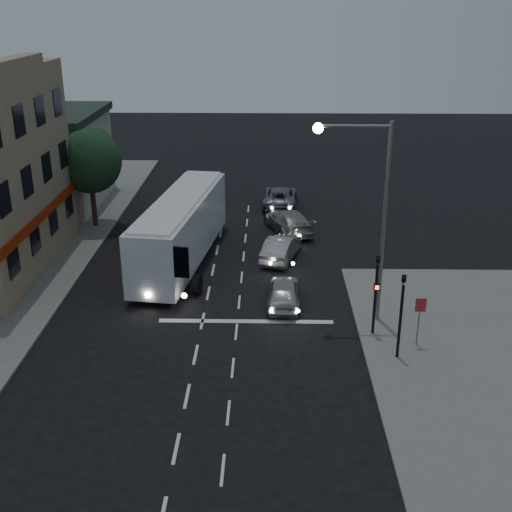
{
  "coord_description": "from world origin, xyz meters",
  "views": [
    {
      "loc": [
        2.95,
        -24.14,
        13.72
      ],
      "look_at": [
        2.41,
        4.59,
        2.2
      ],
      "focal_mm": 45.0,
      "sensor_mm": 36.0,
      "label": 1
    }
  ],
  "objects_px": {
    "car_sedan_b": "(288,221)",
    "street_tree": "(89,158)",
    "tour_bus": "(181,228)",
    "car_suv": "(284,292)",
    "traffic_signal_main": "(376,285)",
    "car_sedan_a": "(281,248)",
    "traffic_signal_side": "(402,306)",
    "streetlight": "(370,201)",
    "regulatory_sign": "(420,314)",
    "car_sedan_c": "(280,197)"
  },
  "relations": [
    {
      "from": "car_suv",
      "to": "traffic_signal_side",
      "type": "bearing_deg",
      "value": 134.24
    },
    {
      "from": "tour_bus",
      "to": "car_suv",
      "type": "relative_size",
      "value": 3.18
    },
    {
      "from": "regulatory_sign",
      "to": "streetlight",
      "type": "distance_m",
      "value": 5.18
    },
    {
      "from": "regulatory_sign",
      "to": "streetlight",
      "type": "xyz_separation_m",
      "value": [
        -1.96,
        2.44,
        4.14
      ]
    },
    {
      "from": "tour_bus",
      "to": "car_suv",
      "type": "bearing_deg",
      "value": -36.39
    },
    {
      "from": "traffic_signal_main",
      "to": "car_sedan_b",
      "type": "bearing_deg",
      "value": 103.89
    },
    {
      "from": "traffic_signal_main",
      "to": "street_tree",
      "type": "relative_size",
      "value": 0.66
    },
    {
      "from": "car_suv",
      "to": "tour_bus",
      "type": "bearing_deg",
      "value": -42.04
    },
    {
      "from": "car_sedan_a",
      "to": "traffic_signal_side",
      "type": "relative_size",
      "value": 1.0
    },
    {
      "from": "traffic_signal_side",
      "to": "streetlight",
      "type": "distance_m",
      "value": 4.84
    },
    {
      "from": "tour_bus",
      "to": "car_sedan_b",
      "type": "bearing_deg",
      "value": 47.71
    },
    {
      "from": "car_sedan_b",
      "to": "streetlight",
      "type": "distance_m",
      "value": 13.45
    },
    {
      "from": "car_sedan_b",
      "to": "regulatory_sign",
      "type": "bearing_deg",
      "value": 89.66
    },
    {
      "from": "traffic_signal_main",
      "to": "regulatory_sign",
      "type": "relative_size",
      "value": 1.86
    },
    {
      "from": "tour_bus",
      "to": "regulatory_sign",
      "type": "relative_size",
      "value": 5.64
    },
    {
      "from": "streetlight",
      "to": "street_tree",
      "type": "relative_size",
      "value": 1.45
    },
    {
      "from": "car_sedan_b",
      "to": "street_tree",
      "type": "bearing_deg",
      "value": -22.85
    },
    {
      "from": "tour_bus",
      "to": "streetlight",
      "type": "xyz_separation_m",
      "value": [
        9.15,
        -6.98,
        3.72
      ]
    },
    {
      "from": "regulatory_sign",
      "to": "traffic_signal_main",
      "type": "bearing_deg",
      "value": 149.16
    },
    {
      "from": "traffic_signal_side",
      "to": "regulatory_sign",
      "type": "xyz_separation_m",
      "value": [
        1.0,
        0.96,
        -0.82
      ]
    },
    {
      "from": "car_sedan_b",
      "to": "street_tree",
      "type": "height_order",
      "value": "street_tree"
    },
    {
      "from": "tour_bus",
      "to": "car_sedan_c",
      "type": "bearing_deg",
      "value": 69.4
    },
    {
      "from": "tour_bus",
      "to": "regulatory_sign",
      "type": "height_order",
      "value": "tour_bus"
    },
    {
      "from": "traffic_signal_main",
      "to": "regulatory_sign",
      "type": "distance_m",
      "value": 2.14
    },
    {
      "from": "car_suv",
      "to": "street_tree",
      "type": "relative_size",
      "value": 0.63
    },
    {
      "from": "car_sedan_c",
      "to": "streetlight",
      "type": "distance_m",
      "value": 18.57
    },
    {
      "from": "regulatory_sign",
      "to": "car_sedan_b",
      "type": "bearing_deg",
      "value": 109.13
    },
    {
      "from": "tour_bus",
      "to": "traffic_signal_main",
      "type": "bearing_deg",
      "value": -34.14
    },
    {
      "from": "car_sedan_a",
      "to": "street_tree",
      "type": "xyz_separation_m",
      "value": [
        -11.93,
        5.42,
        3.82
      ]
    },
    {
      "from": "street_tree",
      "to": "regulatory_sign",
      "type": "bearing_deg",
      "value": -41.08
    },
    {
      "from": "traffic_signal_main",
      "to": "street_tree",
      "type": "distance_m",
      "value": 21.38
    },
    {
      "from": "traffic_signal_side",
      "to": "regulatory_sign",
      "type": "height_order",
      "value": "traffic_signal_side"
    },
    {
      "from": "traffic_signal_main",
      "to": "car_sedan_a",
      "type": "bearing_deg",
      "value": 113.71
    },
    {
      "from": "traffic_signal_main",
      "to": "streetlight",
      "type": "height_order",
      "value": "streetlight"
    },
    {
      "from": "car_sedan_b",
      "to": "traffic_signal_main",
      "type": "xyz_separation_m",
      "value": [
        3.34,
        -13.51,
        1.71
      ]
    },
    {
      "from": "car_sedan_b",
      "to": "traffic_signal_side",
      "type": "relative_size",
      "value": 1.19
    },
    {
      "from": "traffic_signal_main",
      "to": "traffic_signal_side",
      "type": "bearing_deg",
      "value": -70.51
    },
    {
      "from": "car_suv",
      "to": "street_tree",
      "type": "height_order",
      "value": "street_tree"
    },
    {
      "from": "tour_bus",
      "to": "traffic_signal_main",
      "type": "height_order",
      "value": "traffic_signal_main"
    },
    {
      "from": "streetlight",
      "to": "traffic_signal_side",
      "type": "bearing_deg",
      "value": -74.3
    },
    {
      "from": "car_sedan_c",
      "to": "traffic_signal_main",
      "type": "height_order",
      "value": "traffic_signal_main"
    },
    {
      "from": "traffic_signal_main",
      "to": "street_tree",
      "type": "height_order",
      "value": "street_tree"
    },
    {
      "from": "car_sedan_b",
      "to": "car_suv",
      "type": "bearing_deg",
      "value": 67.79
    },
    {
      "from": "car_suv",
      "to": "traffic_signal_side",
      "type": "distance_m",
      "value": 6.98
    },
    {
      "from": "car_sedan_b",
      "to": "car_sedan_c",
      "type": "distance_m",
      "value": 5.45
    },
    {
      "from": "tour_bus",
      "to": "car_sedan_a",
      "type": "distance_m",
      "value": 5.71
    },
    {
      "from": "traffic_signal_side",
      "to": "street_tree",
      "type": "height_order",
      "value": "street_tree"
    },
    {
      "from": "car_suv",
      "to": "regulatory_sign",
      "type": "xyz_separation_m",
      "value": [
        5.54,
        -4.04,
        0.93
      ]
    },
    {
      "from": "car_sedan_b",
      "to": "traffic_signal_main",
      "type": "bearing_deg",
      "value": 84.41
    },
    {
      "from": "car_sedan_a",
      "to": "tour_bus",
      "type": "bearing_deg",
      "value": 19.98
    }
  ]
}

